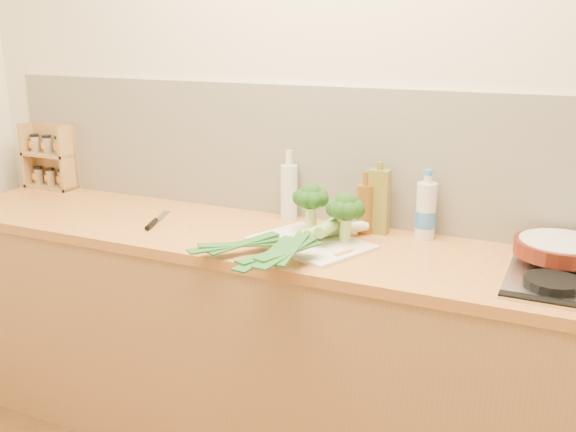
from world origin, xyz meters
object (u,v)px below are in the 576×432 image
Objects in this scene: chopping_board at (310,243)px; skillet at (562,248)px; spice_rack at (51,160)px; chefs_knife at (154,222)px.

skillet reaches higher than chopping_board.
spice_rack reaches higher than chopping_board.
skillet is at bearing -3.19° from spice_rack.
skillet is at bearing 32.65° from chopping_board.
spice_rack is at bearing 140.80° from chefs_knife.
skillet is (0.83, 0.15, 0.06)m from chopping_board.
chopping_board is 1.29× the size of spice_rack.
chefs_knife is at bearing -169.07° from skillet.
spice_rack is (-0.83, 0.30, 0.13)m from chefs_knife.
chopping_board is at bearing -16.57° from chefs_knife.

